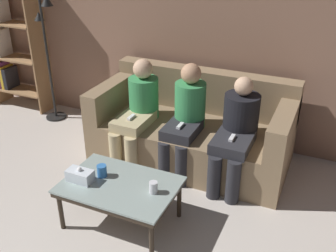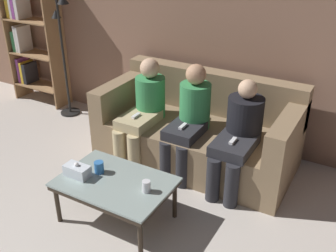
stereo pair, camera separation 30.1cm
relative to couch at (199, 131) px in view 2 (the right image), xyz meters
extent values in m
cube|color=#8C6651|center=(0.00, 0.56, 0.97)|extent=(12.00, 0.06, 2.60)
cube|color=#897051|center=(0.00, -0.06, -0.11)|extent=(2.04, 0.99, 0.44)
cube|color=#897051|center=(0.00, 0.33, 0.34)|extent=(2.04, 0.20, 0.46)
cube|color=#897051|center=(-0.93, -0.06, 0.27)|extent=(0.18, 0.99, 0.33)
cube|color=#897051|center=(0.93, -0.06, 0.27)|extent=(0.18, 0.99, 0.33)
cube|color=#8C9E99|center=(-0.17, -1.26, 0.06)|extent=(0.94, 0.64, 0.02)
cube|color=#2D2319|center=(-0.17, -1.26, 0.03)|extent=(0.92, 0.63, 0.04)
cylinder|color=#2D2319|center=(-0.59, -1.53, -0.16)|extent=(0.04, 0.04, 0.34)
cylinder|color=#2D2319|center=(0.25, -1.53, -0.16)|extent=(0.04, 0.04, 0.34)
cylinder|color=#2D2319|center=(-0.59, -0.99, -0.16)|extent=(0.04, 0.04, 0.34)
cylinder|color=#2D2319|center=(0.25, -0.99, -0.16)|extent=(0.04, 0.04, 0.34)
cylinder|color=silver|center=(0.14, -1.25, 0.12)|extent=(0.07, 0.07, 0.10)
cylinder|color=#3372BF|center=(-0.36, -1.22, 0.12)|extent=(0.08, 0.08, 0.10)
cube|color=silver|center=(-0.49, -1.35, 0.12)|extent=(0.22, 0.12, 0.10)
sphere|color=white|center=(-0.49, -1.35, 0.18)|extent=(0.04, 0.04, 0.04)
cube|color=#9E754C|center=(-3.05, 0.33, 0.60)|extent=(0.02, 0.32, 1.85)
cube|color=#9E754C|center=(-2.26, 0.33, 0.60)|extent=(0.02, 0.32, 1.85)
cube|color=#9E754C|center=(-2.66, 0.33, -0.10)|extent=(0.79, 0.32, 0.02)
cube|color=#8E4293|center=(-2.97, 0.33, 0.09)|extent=(0.05, 0.24, 0.36)
cube|color=gold|center=(-2.91, 0.33, 0.07)|extent=(0.04, 0.24, 0.31)
cube|color=#232328|center=(-2.86, 0.33, 0.06)|extent=(0.06, 0.24, 0.29)
cube|color=#9E754C|center=(-2.66, 0.33, 0.37)|extent=(0.79, 0.32, 0.02)
cube|color=#38844C|center=(-2.97, 0.33, 0.52)|extent=(0.05, 0.24, 0.28)
cube|color=silver|center=(-2.91, 0.33, 0.56)|extent=(0.03, 0.24, 0.37)
cube|color=silver|center=(-2.87, 0.33, 0.55)|extent=(0.04, 0.24, 0.35)
cube|color=#9E754C|center=(-2.66, 0.33, 0.83)|extent=(0.79, 0.32, 0.02)
cube|color=gold|center=(-2.97, 0.33, 1.02)|extent=(0.05, 0.24, 0.36)
cube|color=silver|center=(-2.91, 0.33, 1.02)|extent=(0.04, 0.24, 0.36)
cube|color=#8E4293|center=(-2.86, 0.33, 0.97)|extent=(0.05, 0.24, 0.26)
cube|color=silver|center=(-2.80, 0.33, 0.97)|extent=(0.06, 0.24, 0.27)
cylinder|color=black|center=(-2.01, 0.18, -0.32)|extent=(0.26, 0.26, 0.02)
cylinder|color=black|center=(-2.01, 0.18, 0.45)|extent=(0.03, 0.03, 1.57)
cone|color=black|center=(-2.09, 0.22, 0.99)|extent=(0.12, 0.12, 0.10)
cylinder|color=tan|center=(-0.62, -0.59, -0.11)|extent=(0.13, 0.13, 0.44)
cylinder|color=tan|center=(-0.44, -0.59, -0.11)|extent=(0.13, 0.13, 0.44)
cube|color=tan|center=(-0.53, -0.35, 0.16)|extent=(0.31, 0.47, 0.10)
cylinder|color=#388E51|center=(-0.53, -0.11, 0.33)|extent=(0.31, 0.31, 0.44)
sphere|color=#DBAD89|center=(-0.53, -0.11, 0.65)|extent=(0.20, 0.20, 0.20)
cube|color=white|center=(-0.53, -0.40, 0.23)|extent=(0.04, 0.12, 0.02)
cylinder|color=#28282D|center=(-0.09, -0.54, -0.11)|extent=(0.13, 0.13, 0.44)
cylinder|color=#28282D|center=(0.09, -0.54, -0.11)|extent=(0.13, 0.13, 0.44)
cube|color=#28282D|center=(0.00, -0.33, 0.16)|extent=(0.31, 0.43, 0.10)
cylinder|color=#388E51|center=(0.00, -0.11, 0.34)|extent=(0.31, 0.31, 0.47)
sphere|color=tan|center=(0.00, -0.11, 0.68)|extent=(0.20, 0.20, 0.20)
cube|color=white|center=(0.00, -0.37, 0.23)|extent=(0.04, 0.12, 0.02)
cylinder|color=#28282D|center=(0.44, -0.59, -0.11)|extent=(0.13, 0.13, 0.44)
cylinder|color=#28282D|center=(0.62, -0.59, -0.11)|extent=(0.13, 0.13, 0.44)
cube|color=#28282D|center=(0.53, -0.35, 0.16)|extent=(0.34, 0.48, 0.10)
cylinder|color=black|center=(0.53, -0.11, 0.32)|extent=(0.34, 0.34, 0.43)
sphere|color=#DBAD89|center=(0.53, -0.11, 0.63)|extent=(0.18, 0.18, 0.18)
cube|color=white|center=(0.53, -0.40, 0.23)|extent=(0.04, 0.12, 0.02)
camera|label=1|loc=(1.28, -3.51, 1.97)|focal=42.00mm
camera|label=2|loc=(1.54, -3.37, 1.97)|focal=42.00mm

